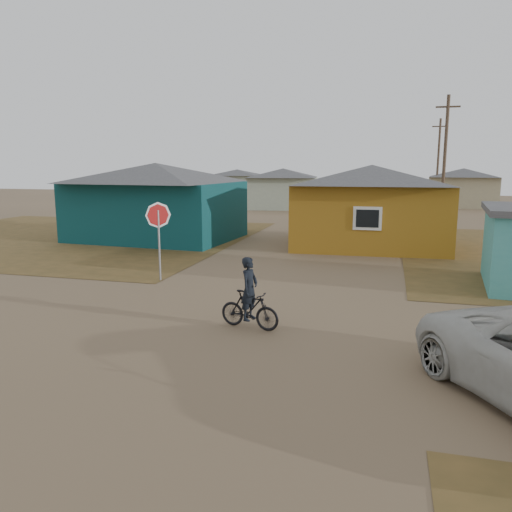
{
  "coord_description": "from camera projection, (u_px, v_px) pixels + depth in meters",
  "views": [
    {
      "loc": [
        3.34,
        -10.65,
        3.88
      ],
      "look_at": [
        -0.29,
        3.0,
        1.3
      ],
      "focal_mm": 35.0,
      "sensor_mm": 36.0,
      "label": 1
    }
  ],
  "objects": [
    {
      "name": "house_pale_north",
      "position": [
        237.0,
        184.0,
        58.63
      ],
      "size": [
        6.28,
        5.81,
        3.4
      ],
      "color": "#959E88",
      "rests_on": "ground"
    },
    {
      "name": "utility_pole_far",
      "position": [
        438.0,
        162.0,
        45.16
      ],
      "size": [
        1.4,
        0.2,
        8.0
      ],
      "color": "#4F3D2F",
      "rests_on": "ground"
    },
    {
      "name": "grass_nw",
      "position": [
        63.0,
        236.0,
        27.56
      ],
      "size": [
        20.0,
        18.0,
        0.0
      ],
      "primitive_type": "cube",
      "color": "brown",
      "rests_on": "ground"
    },
    {
      "name": "house_yellow",
      "position": [
        370.0,
        205.0,
        23.99
      ],
      "size": [
        7.72,
        6.76,
        3.9
      ],
      "color": "#8F6016",
      "rests_on": "ground"
    },
    {
      "name": "cyclist",
      "position": [
        249.0,
        303.0,
        11.93
      ],
      "size": [
        1.6,
        0.75,
        1.74
      ],
      "color": "black",
      "rests_on": "ground"
    },
    {
      "name": "house_pale_west",
      "position": [
        283.0,
        188.0,
        45.18
      ],
      "size": [
        7.04,
        6.15,
        3.6
      ],
      "color": "#959E88",
      "rests_on": "ground"
    },
    {
      "name": "house_beige_east",
      "position": [
        463.0,
        187.0,
        46.84
      ],
      "size": [
        6.95,
        6.05,
        3.6
      ],
      "color": "tan",
      "rests_on": "ground"
    },
    {
      "name": "stop_sign",
      "position": [
        158.0,
        224.0,
        16.69
      ],
      "size": [
        0.83,
        0.34,
        2.67
      ],
      "color": "gray",
      "rests_on": "ground"
    },
    {
      "name": "utility_pole_near",
      "position": [
        444.0,
        161.0,
        30.2
      ],
      "size": [
        1.4,
        0.2,
        8.0
      ],
      "color": "#4F3D2F",
      "rests_on": "ground"
    },
    {
      "name": "ground",
      "position": [
        235.0,
        333.0,
        11.67
      ],
      "size": [
        120.0,
        120.0,
        0.0
      ],
      "primitive_type": "plane",
      "color": "brown"
    },
    {
      "name": "house_teal",
      "position": [
        157.0,
        200.0,
        26.28
      ],
      "size": [
        8.93,
        7.08,
        4.0
      ],
      "color": "#0A3538",
      "rests_on": "ground"
    }
  ]
}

